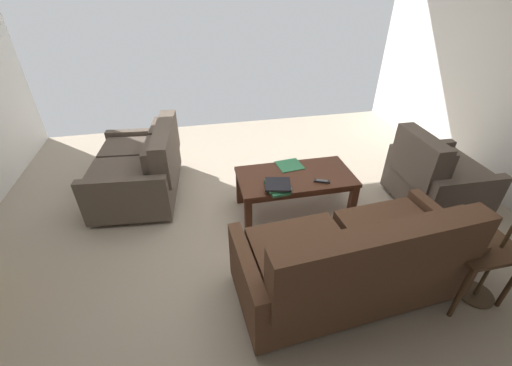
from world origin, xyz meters
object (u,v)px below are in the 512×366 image
at_px(armchair_side, 435,178).
at_px(book_stack, 277,186).
at_px(sofa_main, 354,261).
at_px(loveseat_near, 142,168).
at_px(end_table, 474,249).
at_px(coffee_table, 295,181).
at_px(loose_magazine, 290,165).
at_px(tv_remote, 322,181).

bearing_deg(armchair_side, book_stack, -0.90).
relative_size(sofa_main, loveseat_near, 1.36).
distance_m(sofa_main, book_stack, 1.05).
bearing_deg(end_table, book_stack, -41.43).
distance_m(sofa_main, coffee_table, 1.19).
bearing_deg(loveseat_near, end_table, 142.90).
relative_size(loveseat_near, book_stack, 4.54).
bearing_deg(armchair_side, loose_magazine, -16.23).
relative_size(coffee_table, loose_magazine, 4.57).
relative_size(coffee_table, tv_remote, 7.37).
bearing_deg(sofa_main, tv_remote, -96.99).
xyz_separation_m(loveseat_near, armchair_side, (-3.13, 0.91, 0.02)).
bearing_deg(coffee_table, loose_magazine, -88.83).
bearing_deg(loose_magazine, book_stack, -38.00).
relative_size(armchair_side, loose_magazine, 3.43).
distance_m(coffee_table, loose_magazine, 0.22).
relative_size(loveseat_near, end_table, 2.43).
distance_m(loveseat_near, book_stack, 1.63).
bearing_deg(book_stack, sofa_main, 109.59).
xyz_separation_m(sofa_main, loose_magazine, (0.10, -1.39, 0.07)).
bearing_deg(loveseat_near, tv_remote, 155.16).
bearing_deg(coffee_table, loveseat_near, -22.50).
xyz_separation_m(loveseat_near, end_table, (-2.63, 1.99, 0.11)).
distance_m(loveseat_near, armchair_side, 3.26).
distance_m(coffee_table, armchair_side, 1.52).
xyz_separation_m(armchair_side, loose_magazine, (1.51, -0.44, 0.09)).
bearing_deg(armchair_side, loveseat_near, -16.14).
bearing_deg(loose_magazine, loveseat_near, -112.83).
bearing_deg(coffee_table, armchair_side, 171.21).
bearing_deg(sofa_main, book_stack, -70.41).
bearing_deg(armchair_side, tv_remote, -2.32).
xyz_separation_m(coffee_table, tv_remote, (-0.22, 0.18, 0.08)).
bearing_deg(coffee_table, sofa_main, 94.60).
relative_size(armchair_side, tv_remote, 5.53).
bearing_deg(loveseat_near, loose_magazine, 163.95).
xyz_separation_m(coffee_table, loose_magazine, (0.00, -0.21, 0.07)).
relative_size(loveseat_near, coffee_table, 1.10).
xyz_separation_m(armchair_side, tv_remote, (1.29, -0.05, 0.09)).
relative_size(sofa_main, loose_magazine, 6.89).
distance_m(book_stack, loose_magazine, 0.48).
distance_m(end_table, tv_remote, 1.38).
xyz_separation_m(sofa_main, armchair_side, (-1.41, -0.95, -0.02)).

